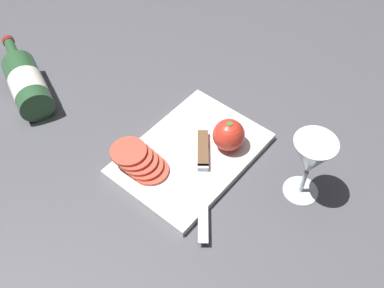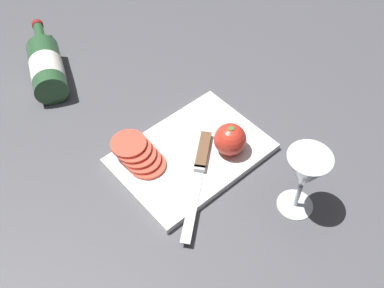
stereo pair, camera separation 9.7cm
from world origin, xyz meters
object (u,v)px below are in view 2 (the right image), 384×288
wine_glass (305,174)px  whole_tomato (230,139)px  tomato_slice_stack_near (138,154)px  wine_bottle (46,67)px  knife (201,160)px

wine_glass → whole_tomato: size_ratio=2.22×
tomato_slice_stack_near → wine_glass: bearing=-59.1°
wine_bottle → tomato_slice_stack_near: (0.01, -0.38, -0.01)m
wine_glass → whole_tomato: 0.19m
wine_glass → whole_tomato: bearing=93.0°
wine_bottle → tomato_slice_stack_near: wine_bottle is taller
wine_bottle → whole_tomato: (0.17, -0.49, 0.01)m
whole_tomato → knife: size_ratio=0.32×
whole_tomato → tomato_slice_stack_near: (-0.17, 0.11, -0.02)m
knife → wine_glass: bearing=72.5°
whole_tomato → wine_bottle: bearing=109.7°
wine_bottle → whole_tomato: whole_tomato is taller
wine_glass → wine_bottle: bearing=105.3°
tomato_slice_stack_near → wine_bottle: bearing=91.1°
whole_tomato → knife: (-0.07, 0.02, -0.03)m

